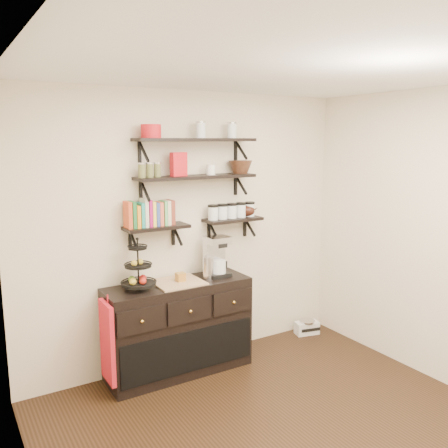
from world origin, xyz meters
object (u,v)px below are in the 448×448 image
at_px(sideboard, 179,328).
at_px(fruit_stand, 139,273).
at_px(radio, 307,327).
at_px(coffee_maker, 216,257).

height_order(sideboard, fruit_stand, fruit_stand).
relative_size(fruit_stand, radio, 1.55).
bearing_deg(coffee_maker, radio, -0.81).
bearing_deg(radio, coffee_maker, -165.37).
relative_size(sideboard, fruit_stand, 3.05).
xyz_separation_m(sideboard, coffee_maker, (0.44, 0.03, 0.64)).
relative_size(coffee_maker, radio, 1.36).
bearing_deg(coffee_maker, fruit_stand, 179.58).
height_order(fruit_stand, radio, fruit_stand).
height_order(fruit_stand, coffee_maker, fruit_stand).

